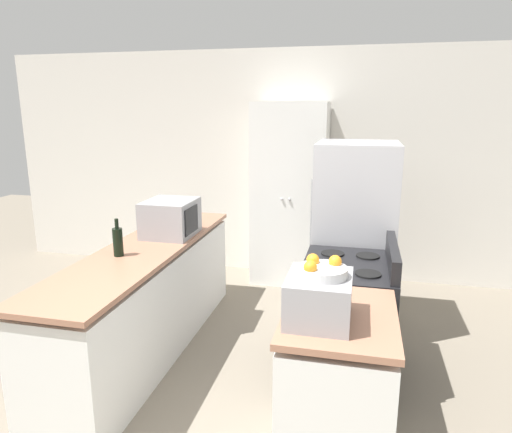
% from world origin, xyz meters
% --- Properties ---
extents(wall_back, '(7.00, 0.06, 2.60)m').
position_xyz_m(wall_back, '(0.00, 3.47, 1.30)').
color(wall_back, silver).
rests_on(wall_back, ground_plane).
extents(counter_left, '(0.60, 2.52, 0.88)m').
position_xyz_m(counter_left, '(-0.79, 1.36, 0.43)').
color(counter_left, silver).
rests_on(counter_left, ground_plane).
extents(counter_right, '(0.60, 0.81, 0.88)m').
position_xyz_m(counter_right, '(0.79, 0.50, 0.43)').
color(counter_right, silver).
rests_on(counter_right, ground_plane).
extents(pantry_cabinet, '(0.81, 0.52, 2.01)m').
position_xyz_m(pantry_cabinet, '(0.08, 3.17, 1.01)').
color(pantry_cabinet, white).
rests_on(pantry_cabinet, ground_plane).
extents(stove, '(0.66, 0.80, 1.04)m').
position_xyz_m(stove, '(0.81, 1.33, 0.45)').
color(stove, black).
rests_on(stove, ground_plane).
extents(refrigerator, '(0.70, 0.75, 1.67)m').
position_xyz_m(refrigerator, '(0.82, 2.14, 0.84)').
color(refrigerator, '#B7B7BC').
rests_on(refrigerator, ground_plane).
extents(microwave, '(0.41, 0.46, 0.31)m').
position_xyz_m(microwave, '(-0.71, 1.74, 1.04)').
color(microwave, '#939399').
rests_on(microwave, counter_left).
extents(wine_bottle, '(0.07, 0.07, 0.28)m').
position_xyz_m(wine_bottle, '(-0.87, 1.12, 0.99)').
color(wine_bottle, black).
rests_on(wine_bottle, counter_left).
extents(toaster_oven, '(0.33, 0.38, 0.24)m').
position_xyz_m(toaster_oven, '(0.68, 0.41, 1.00)').
color(toaster_oven, '#939399').
rests_on(toaster_oven, counter_right).
extents(fruit_bowl, '(0.25, 0.25, 0.10)m').
position_xyz_m(fruit_bowl, '(0.69, 0.41, 1.15)').
color(fruit_bowl, silver).
rests_on(fruit_bowl, toaster_oven).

